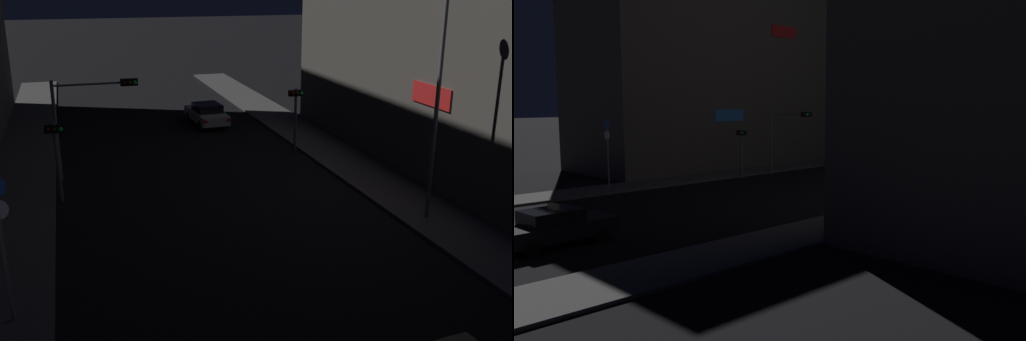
# 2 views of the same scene
# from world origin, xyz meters

# --- Properties ---
(sidewalk_left) EXTENTS (2.99, 56.43, 0.13)m
(sidewalk_left) POSITION_xyz_m (-7.92, 26.21, 0.07)
(sidewalk_left) COLOR #4C4C4C
(sidewalk_left) RESTS_ON ground_plane
(sidewalk_right) EXTENTS (2.99, 56.43, 0.13)m
(sidewalk_right) POSITION_xyz_m (7.92, 26.21, 0.07)
(sidewalk_right) COLOR #4C4C4C
(sidewalk_right) RESTS_ON ground_plane
(far_car) EXTENTS (2.09, 4.56, 1.42)m
(far_car) POSITION_xyz_m (2.96, 34.09, 0.73)
(far_car) COLOR #B7B7BC
(far_car) RESTS_ON ground_plane
(traffic_light_overhead) EXTENTS (3.92, 0.42, 4.72)m
(traffic_light_overhead) POSITION_xyz_m (-4.63, 25.24, 3.45)
(traffic_light_overhead) COLOR slate
(traffic_light_overhead) RESTS_ON ground_plane
(traffic_light_left_kerb) EXTENTS (0.80, 0.42, 3.44)m
(traffic_light_left_kerb) POSITION_xyz_m (-6.17, 22.30, 2.48)
(traffic_light_left_kerb) COLOR slate
(traffic_light_left_kerb) RESTS_ON ground_plane
(traffic_light_right_kerb) EXTENTS (0.80, 0.42, 3.48)m
(traffic_light_right_kerb) POSITION_xyz_m (6.17, 26.55, 2.51)
(traffic_light_right_kerb) COLOR slate
(traffic_light_right_kerb) RESTS_ON ground_plane
(sign_pole_left) EXTENTS (0.56, 0.10, 4.17)m
(sign_pole_left) POSITION_xyz_m (-7.49, 12.79, 2.63)
(sign_pole_left) COLOR slate
(sign_pole_left) RESTS_ON sidewalk_left
(street_lamp_near_block) EXTENTS (0.49, 0.49, 8.84)m
(street_lamp_near_block) POSITION_xyz_m (7.52, 15.78, 5.86)
(street_lamp_near_block) COLOR slate
(street_lamp_near_block) RESTS_ON sidewalk_right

